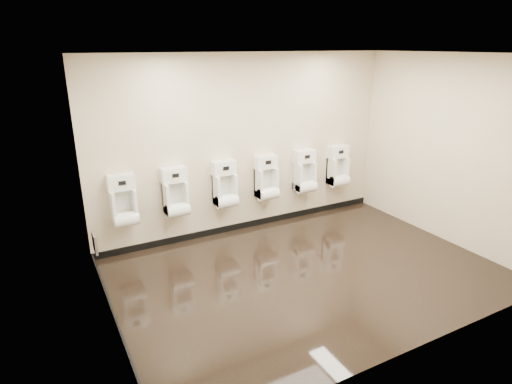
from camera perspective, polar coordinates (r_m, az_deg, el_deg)
ground at (r=5.87m, az=6.89°, el=-10.69°), size 5.00×3.50×0.00m
ceiling at (r=5.10m, az=8.19°, el=17.77°), size 5.00×3.50×0.00m
back_wall at (r=6.77m, az=-1.13°, el=6.27°), size 5.00×0.02×2.80m
front_wall at (r=4.11m, az=21.72°, el=-3.78°), size 5.00×0.02×2.80m
left_wall at (r=4.42m, az=-20.01°, el=-1.97°), size 0.02×3.50×2.80m
right_wall at (r=7.04m, az=24.42°, el=5.06°), size 0.02×3.50×2.80m
tile_overlay_left at (r=4.42m, az=-19.94°, el=-1.96°), size 0.01×3.50×2.80m
skirting_back at (r=7.18m, az=-1.02°, el=-4.31°), size 5.00×0.02×0.10m
skirting_left at (r=5.05m, az=-18.08°, el=-16.41°), size 0.02×3.50×0.10m
access_panel at (r=5.87m, az=-20.70°, el=-6.39°), size 0.04×0.25×0.25m
urinal_0 at (r=6.21m, az=-17.22°, el=-1.57°), size 0.38×0.29×0.71m
urinal_1 at (r=6.37m, az=-10.65°, el=-0.49°), size 0.38×0.29×0.71m
urinal_2 at (r=6.63m, az=-4.14°, el=0.59°), size 0.38×0.29×0.71m
urinal_3 at (r=6.94m, az=1.42°, el=1.50°), size 0.38×0.29×0.71m
urinal_4 at (r=7.33m, az=6.53°, el=2.33°), size 0.38×0.29×0.71m
urinal_5 at (r=7.74m, az=10.89°, el=3.02°), size 0.38×0.29×0.71m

